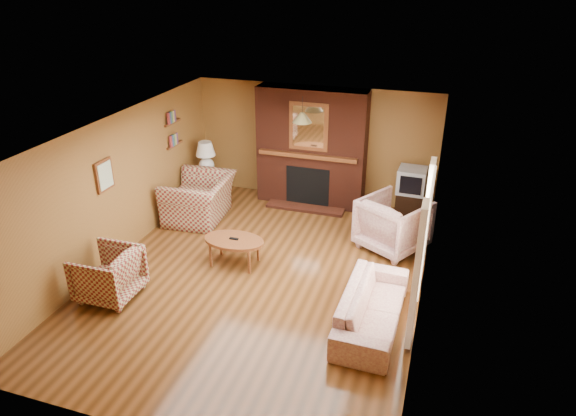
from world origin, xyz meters
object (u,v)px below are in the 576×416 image
(floral_sofa, at_px, (372,307))
(table_lamp, at_px, (206,156))
(side_table, at_px, (208,186))
(plaid_armchair, at_px, (108,274))
(plaid_loveseat, at_px, (199,199))
(floral_armchair, at_px, (393,224))
(fireplace, at_px, (311,148))
(crt_tv, at_px, (412,181))
(tv_stand, at_px, (409,205))
(coffee_table, at_px, (234,242))

(floral_sofa, distance_m, table_lamp, 5.13)
(side_table, bearing_deg, floral_sofa, -38.05)
(floral_sofa, distance_m, side_table, 5.08)
(side_table, bearing_deg, plaid_armchair, -87.66)
(plaid_loveseat, xyz_separation_m, floral_armchair, (3.74, -0.02, 0.04))
(fireplace, distance_m, side_table, 2.34)
(floral_sofa, relative_size, crt_tv, 3.59)
(plaid_armchair, bearing_deg, tv_stand, 134.58)
(fireplace, relative_size, crt_tv, 4.45)
(plaid_loveseat, relative_size, crt_tv, 2.44)
(plaid_loveseat, bearing_deg, coffee_table, 39.93)
(fireplace, distance_m, table_lamp, 2.18)
(floral_armchair, bearing_deg, floral_sofa, 120.61)
(floral_armchair, bearing_deg, coffee_table, 59.11)
(fireplace, relative_size, table_lamp, 3.60)
(fireplace, relative_size, tv_stand, 4.17)
(table_lamp, distance_m, tv_stand, 4.22)
(crt_tv, bearing_deg, floral_armchair, -97.36)
(plaid_loveseat, distance_m, table_lamp, 1.07)
(coffee_table, distance_m, tv_stand, 3.66)
(plaid_loveseat, relative_size, floral_sofa, 0.68)
(plaid_armchair, distance_m, side_table, 3.67)
(plaid_loveseat, relative_size, plaid_armchair, 1.55)
(floral_armchair, distance_m, coffee_table, 2.77)
(fireplace, bearing_deg, crt_tv, -5.30)
(coffee_table, xyz_separation_m, tv_stand, (2.59, 2.59, -0.12))
(table_lamp, bearing_deg, plaid_armchair, -87.66)
(floral_armchair, bearing_deg, tv_stand, -67.01)
(floral_sofa, relative_size, coffee_table, 1.90)
(floral_sofa, bearing_deg, fireplace, 28.88)
(crt_tv, bearing_deg, plaid_armchair, -134.93)
(plaid_armchair, distance_m, tv_stand, 5.67)
(coffee_table, height_order, tv_stand, tv_stand)
(plaid_loveseat, bearing_deg, floral_sofa, 54.89)
(plaid_loveseat, relative_size, floral_armchair, 1.27)
(side_table, height_order, tv_stand, side_table)
(plaid_loveseat, distance_m, plaid_armchair, 2.79)
(plaid_loveseat, height_order, plaid_armchair, plaid_loveseat)
(coffee_table, distance_m, table_lamp, 2.79)
(fireplace, xyz_separation_m, tv_stand, (2.05, -0.18, -0.89))
(side_table, bearing_deg, floral_armchair, -12.76)
(floral_sofa, relative_size, table_lamp, 2.91)
(floral_sofa, distance_m, tv_stand, 3.48)
(plaid_armchair, height_order, floral_armchair, floral_armchair)
(floral_armchair, distance_m, tv_stand, 1.28)
(plaid_loveseat, xyz_separation_m, floral_sofa, (3.75, -2.25, -0.14))
(floral_armchair, xyz_separation_m, crt_tv, (0.16, 1.25, 0.35))
(plaid_armchair, relative_size, tv_stand, 1.47)
(floral_armchair, height_order, tv_stand, floral_armchair)
(tv_stand, bearing_deg, floral_armchair, -99.91)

